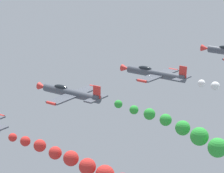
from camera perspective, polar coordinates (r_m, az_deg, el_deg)
airplane_right_inner at (r=66.85m, az=-4.74°, el=-0.71°), size 9.57×10.35×2.34m
smoke_trail_right_inner at (r=57.06m, az=8.60°, el=-5.14°), size 4.12×15.85×2.89m
airplane_left_outer at (r=71.25m, az=4.89°, el=1.49°), size 9.56×10.35×2.41m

